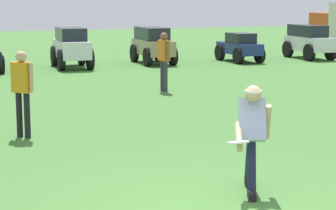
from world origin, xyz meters
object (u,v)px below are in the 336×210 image
object	(u,v)px
frisbee_thrower	(252,133)
parked_car_slot_f	(240,47)
parked_car_slot_d	(71,47)
parked_car_slot_e	(153,44)
parked_car_slot_g	(309,40)
teammate_midfield	(164,56)
teammate_near_sideline	(22,86)
frisbee_in_flight	(238,142)

from	to	relation	value
frisbee_thrower	parked_car_slot_f	size ratio (longest dim) A/B	0.64
parked_car_slot_d	parked_car_slot_e	xyz separation A→B (m)	(3.15, 0.45, -0.02)
parked_car_slot_f	parked_car_slot_g	bearing A→B (deg)	3.25
teammate_midfield	parked_car_slot_g	xyz separation A→B (m)	(8.44, 6.52, -0.22)
parked_car_slot_f	teammate_midfield	bearing A→B (deg)	-129.95
teammate_near_sideline	parked_car_slot_e	xyz separation A→B (m)	(6.25, 11.35, -0.22)
teammate_near_sideline	frisbee_thrower	bearing A→B (deg)	-62.52
frisbee_in_flight	teammate_midfield	xyz separation A→B (m)	(2.35, 9.32, 0.14)
frisbee_in_flight	teammate_near_sideline	size ratio (longest dim) A/B	0.20
frisbee_in_flight	teammate_midfield	distance (m)	9.62
frisbee_thrower	frisbee_in_flight	size ratio (longest dim) A/B	4.67
parked_car_slot_e	parked_car_slot_f	bearing A→B (deg)	-9.23
parked_car_slot_d	parked_car_slot_e	size ratio (longest dim) A/B	0.99
teammate_midfield	parked_car_slot_e	distance (m)	7.17
teammate_near_sideline	parked_car_slot_f	bearing A→B (deg)	48.47
parked_car_slot_f	frisbee_thrower	bearing A→B (deg)	-115.50
teammate_near_sideline	teammate_midfield	bearing A→B (deg)	46.34
parked_car_slot_d	parked_car_slot_f	world-z (taller)	parked_car_slot_d
frisbee_thrower	parked_car_slot_f	world-z (taller)	frisbee_thrower
parked_car_slot_f	teammate_near_sideline	bearing A→B (deg)	-131.53
teammate_midfield	parked_car_slot_f	size ratio (longest dim) A/B	0.70
frisbee_thrower	frisbee_in_flight	world-z (taller)	frisbee_thrower
teammate_midfield	parked_car_slot_d	xyz separation A→B (m)	(-1.16, 6.43, -0.20)
teammate_near_sideline	teammate_midfield	distance (m)	6.18
parked_car_slot_g	teammate_near_sideline	bearing A→B (deg)	-139.15
teammate_midfield	parked_car_slot_d	distance (m)	6.54
frisbee_thrower	teammate_midfield	bearing A→B (deg)	77.59
parked_car_slot_g	frisbee_thrower	bearing A→B (deg)	-124.00
teammate_near_sideline	parked_car_slot_g	size ratio (longest dim) A/B	0.65
frisbee_thrower	parked_car_slot_f	distance (m)	16.89
teammate_near_sideline	parked_car_slot_f	size ratio (longest dim) A/B	0.70
parked_car_slot_d	frisbee_thrower	bearing A→B (deg)	-92.99
frisbee_thrower	parked_car_slot_d	world-z (taller)	frisbee_thrower
frisbee_in_flight	parked_car_slot_g	distance (m)	19.17
parked_car_slot_e	parked_car_slot_f	size ratio (longest dim) A/B	1.08
parked_car_slot_g	teammate_midfield	bearing A→B (deg)	-142.33
frisbee_thrower	parked_car_slot_d	bearing A→B (deg)	87.01
teammate_midfield	parked_car_slot_g	distance (m)	10.67
teammate_near_sideline	parked_car_slot_d	xyz separation A→B (m)	(3.11, 10.91, -0.20)
frisbee_in_flight	parked_car_slot_d	xyz separation A→B (m)	(1.19, 15.76, -0.06)
teammate_midfield	parked_car_slot_e	bearing A→B (deg)	73.89
teammate_near_sideline	parked_car_slot_f	xyz separation A→B (m)	(9.58, 10.81, -0.38)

